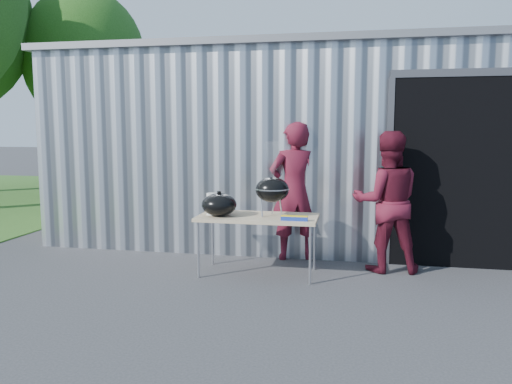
% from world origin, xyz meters
% --- Properties ---
extents(ground, '(80.00, 80.00, 0.00)m').
position_xyz_m(ground, '(0.00, 0.00, 0.00)').
color(ground, '#333336').
extents(building, '(8.20, 6.20, 3.10)m').
position_xyz_m(building, '(0.92, 4.59, 1.54)').
color(building, silver).
rests_on(building, ground).
extents(tree_far, '(3.64, 3.64, 6.02)m').
position_xyz_m(tree_far, '(-6.50, 9.00, 3.92)').
color(tree_far, '#442D19').
rests_on(tree_far, ground).
extents(folding_table, '(1.50, 0.75, 0.75)m').
position_xyz_m(folding_table, '(0.43, 0.88, 0.71)').
color(folding_table, tan).
rests_on(folding_table, ground).
extents(kettle_grill, '(0.43, 0.43, 0.93)m').
position_xyz_m(kettle_grill, '(0.60, 0.90, 1.17)').
color(kettle_grill, black).
rests_on(kettle_grill, folding_table).
extents(grill_lid, '(0.44, 0.44, 0.32)m').
position_xyz_m(grill_lid, '(-0.05, 0.78, 0.89)').
color(grill_lid, black).
rests_on(grill_lid, folding_table).
extents(paper_towels, '(0.12, 0.12, 0.28)m').
position_xyz_m(paper_towels, '(-0.17, 0.83, 0.89)').
color(paper_towels, white).
rests_on(paper_towels, folding_table).
extents(white_tub, '(0.20, 0.15, 0.10)m').
position_xyz_m(white_tub, '(-0.12, 1.07, 0.80)').
color(white_tub, white).
rests_on(white_tub, folding_table).
extents(foil_box, '(0.32, 0.05, 0.06)m').
position_xyz_m(foil_box, '(0.91, 0.63, 0.78)').
color(foil_box, '#173096').
rests_on(foil_box, folding_table).
extents(person_cook, '(0.81, 0.66, 1.93)m').
position_xyz_m(person_cook, '(0.79, 1.72, 0.97)').
color(person_cook, '#591323').
rests_on(person_cook, ground).
extents(person_bystander, '(0.96, 0.79, 1.81)m').
position_xyz_m(person_bystander, '(2.02, 1.36, 0.91)').
color(person_bystander, '#591323').
rests_on(person_bystander, ground).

